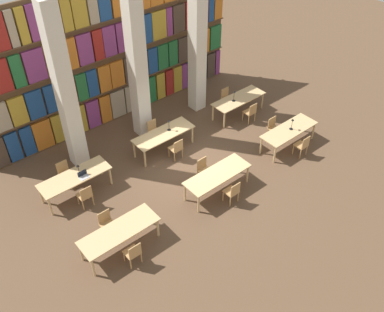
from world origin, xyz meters
TOP-DOWN VIEW (x-y plane):
  - ground_plane at (0.00, 0.00)m, footprint 40.00×40.00m
  - bookshelf_bank at (0.01, 4.47)m, footprint 11.04×0.35m
  - pillar_left at (-2.80, 2.90)m, footprint 0.54×0.54m
  - pillar_center at (0.00, 2.90)m, footprint 0.54×0.54m
  - pillar_right at (2.80, 2.90)m, footprint 0.54×0.54m
  - reading_table_0 at (-3.76, -1.40)m, footprint 2.37×0.84m
  - chair_0 at (-3.78, -2.10)m, footprint 0.42×0.40m
  - chair_1 at (-3.78, -0.69)m, footprint 0.42×0.40m
  - reading_table_1 at (0.00, -1.44)m, footprint 2.37×0.84m
  - chair_2 at (0.03, -2.14)m, footprint 0.42×0.40m
  - chair_3 at (0.03, -0.74)m, footprint 0.42×0.40m
  - reading_table_2 at (3.70, -1.35)m, footprint 2.37×0.84m
  - chair_4 at (3.67, -2.05)m, footprint 0.42×0.40m
  - chair_5 at (3.67, -0.64)m, footprint 0.42×0.40m
  - desk_lamp_0 at (3.76, -1.38)m, footprint 0.14×0.14m
  - reading_table_3 at (-3.66, 1.46)m, footprint 2.37×0.84m
  - chair_6 at (-3.70, 0.76)m, footprint 0.42×0.40m
  - chair_7 at (-3.70, 2.17)m, footprint 0.42×0.40m
  - desk_lamp_1 at (-3.48, 1.43)m, footprint 0.14×0.14m
  - laptop at (-3.43, 1.24)m, footprint 0.32×0.22m
  - reading_table_4 at (-0.03, 1.46)m, footprint 2.37×0.84m
  - chair_8 at (0.02, 0.76)m, footprint 0.42×0.40m
  - chair_9 at (0.02, 2.17)m, footprint 0.42×0.40m
  - desk_lamp_2 at (0.25, 1.48)m, footprint 0.14×0.14m
  - reading_table_5 at (3.76, 1.38)m, footprint 2.37×0.84m
  - chair_10 at (3.76, 0.67)m, footprint 0.42×0.40m
  - chair_11 at (3.76, 2.08)m, footprint 0.42×0.40m
  - desk_lamp_3 at (3.46, 1.37)m, footprint 0.14×0.14m

SIDE VIEW (x-z plane):
  - ground_plane at x=0.00m, z-range 0.00..0.00m
  - chair_0 at x=-3.78m, z-range 0.04..0.91m
  - chair_1 at x=-3.78m, z-range 0.04..0.91m
  - chair_2 at x=0.03m, z-range 0.04..0.91m
  - chair_3 at x=0.03m, z-range 0.04..0.91m
  - chair_4 at x=3.67m, z-range 0.04..0.91m
  - chair_5 at x=3.67m, z-range 0.04..0.91m
  - chair_6 at x=-3.70m, z-range 0.04..0.91m
  - chair_7 at x=-3.70m, z-range 0.04..0.91m
  - chair_8 at x=0.02m, z-range 0.04..0.91m
  - chair_9 at x=0.02m, z-range 0.04..0.91m
  - chair_10 at x=3.76m, z-range 0.04..0.91m
  - chair_11 at x=3.76m, z-range 0.04..0.91m
  - reading_table_0 at x=-3.76m, z-range 0.31..1.09m
  - reading_table_1 at x=0.00m, z-range 0.31..1.09m
  - reading_table_2 at x=3.70m, z-range 0.31..1.09m
  - reading_table_3 at x=-3.66m, z-range 0.31..1.09m
  - reading_table_4 at x=-0.03m, z-range 0.31..1.09m
  - reading_table_5 at x=3.76m, z-range 0.31..1.09m
  - laptop at x=-3.43m, z-range 0.71..0.92m
  - desk_lamp_1 at x=-3.48m, z-range 0.85..1.27m
  - desk_lamp_2 at x=0.25m, z-range 0.86..1.31m
  - desk_lamp_0 at x=3.76m, z-range 0.86..1.32m
  - desk_lamp_3 at x=3.46m, z-range 0.86..1.35m
  - bookshelf_bank at x=0.01m, z-range -0.07..5.43m
  - pillar_left at x=-2.80m, z-range 0.00..6.00m
  - pillar_center at x=0.00m, z-range 0.00..6.00m
  - pillar_right at x=2.80m, z-range 0.00..6.00m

